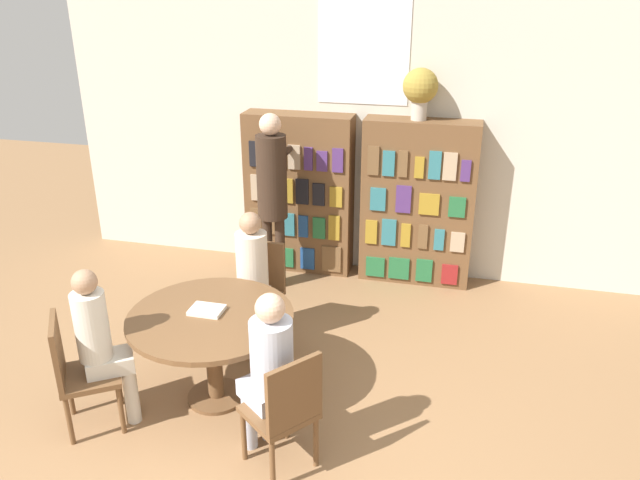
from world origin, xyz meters
TOP-DOWN VIEW (x-y plane):
  - wall_back at (0.00, 4.00)m, footprint 6.40×0.07m
  - bookshelf_left at (-0.63, 3.80)m, footprint 1.13×0.34m
  - bookshelf_right at (0.63, 3.80)m, footprint 1.13×0.34m
  - flower_vase at (0.58, 3.81)m, footprint 0.34×0.34m
  - reading_table at (-0.62, 1.38)m, footprint 1.21×1.21m
  - chair_near_camera at (-1.40, 0.86)m, footprint 0.55×0.55m
  - chair_left_side at (-0.58, 2.32)m, footprint 0.42×0.42m
  - chair_far_side at (0.12, 0.80)m, footprint 0.56×0.56m
  - seated_reader_left at (-0.58, 2.15)m, footprint 0.28×0.38m
  - seated_reader_right at (-0.02, 0.91)m, footprint 0.42×0.41m
  - seated_reader_back at (-1.25, 0.97)m, footprint 0.39×0.37m
  - librarian_standing at (-0.76, 3.30)m, footprint 0.30×0.57m
  - open_book_on_table at (-0.66, 1.42)m, footprint 0.24×0.18m

SIDE VIEW (x-z plane):
  - chair_near_camera at x=-1.40m, z-range 0.05..0.92m
  - chair_left_side at x=-0.58m, z-range 0.05..0.92m
  - chair_far_side at x=0.12m, z-range 0.05..0.92m
  - reading_table at x=-0.62m, z-range 0.24..0.97m
  - seated_reader_back at x=-1.25m, z-range 0.06..1.28m
  - seated_reader_left at x=-0.58m, z-range 0.08..1.31m
  - seated_reader_right at x=-0.02m, z-range 0.08..1.32m
  - open_book_on_table at x=-0.66m, z-range 0.73..0.76m
  - bookshelf_left at x=-0.63m, z-range 0.00..1.70m
  - bookshelf_right at x=0.63m, z-range 0.00..1.70m
  - librarian_standing at x=-0.76m, z-range 0.21..2.01m
  - wall_back at x=0.00m, z-range 0.01..3.01m
  - flower_vase at x=0.58m, z-range 1.75..2.25m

